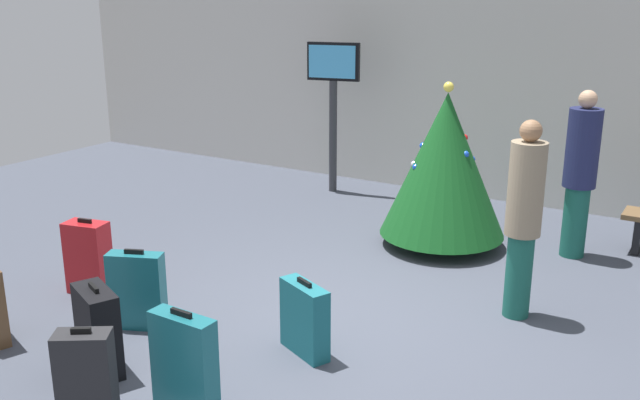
% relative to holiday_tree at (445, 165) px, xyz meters
% --- Properties ---
extents(ground_plane, '(16.00, 16.00, 0.00)m').
position_rel_holiday_tree_xyz_m(ground_plane, '(-0.11, -2.46, -1.00)').
color(ground_plane, '#424754').
extents(back_wall, '(16.00, 0.20, 2.85)m').
position_rel_holiday_tree_xyz_m(back_wall, '(-0.11, 2.33, 0.43)').
color(back_wall, beige).
rests_on(back_wall, ground_plane).
extents(holiday_tree, '(1.48, 1.48, 1.97)m').
position_rel_holiday_tree_xyz_m(holiday_tree, '(0.00, 0.00, 0.00)').
color(holiday_tree, '#4C3319').
rests_on(holiday_tree, ground_plane).
extents(flight_info_kiosk, '(0.79, 0.25, 2.24)m').
position_rel_holiday_tree_xyz_m(flight_info_kiosk, '(-2.34, 1.41, 0.53)').
color(flight_info_kiosk, '#333338').
rests_on(flight_info_kiosk, ground_plane).
extents(traveller_0, '(0.43, 0.43, 1.87)m').
position_rel_holiday_tree_xyz_m(traveller_0, '(1.34, -1.43, -0.00)').
color(traveller_0, '#19594C').
rests_on(traveller_0, ground_plane).
extents(traveller_1, '(0.51, 0.51, 1.92)m').
position_rel_holiday_tree_xyz_m(traveller_1, '(1.43, 0.47, 0.01)').
color(traveller_1, '#19594C').
rests_on(traveller_1, ground_plane).
extents(suitcase_0, '(0.52, 0.18, 0.82)m').
position_rel_holiday_tree_xyz_m(suitcase_0, '(-0.21, -4.29, -0.61)').
color(suitcase_0, '#19606B').
rests_on(suitcase_0, ground_plane).
extents(suitcase_1, '(0.53, 0.36, 0.75)m').
position_rel_holiday_tree_xyz_m(suitcase_1, '(-1.52, -3.47, -0.64)').
color(suitcase_1, '#19606B').
rests_on(suitcase_1, ground_plane).
extents(suitcase_2, '(0.54, 0.36, 0.66)m').
position_rel_holiday_tree_xyz_m(suitcase_2, '(0.03, -3.08, -0.69)').
color(suitcase_2, '#19606B').
rests_on(suitcase_2, ground_plane).
extents(suitcase_4, '(0.55, 0.41, 0.75)m').
position_rel_holiday_tree_xyz_m(suitcase_4, '(-1.21, -4.19, -0.64)').
color(suitcase_4, black).
rests_on(suitcase_4, ground_plane).
extents(suitcase_5, '(0.47, 0.33, 0.78)m').
position_rel_holiday_tree_xyz_m(suitcase_5, '(-2.52, -3.15, -0.63)').
color(suitcase_5, '#B2191E').
rests_on(suitcase_5, ground_plane).
extents(suitcase_6, '(0.43, 0.38, 0.77)m').
position_rel_holiday_tree_xyz_m(suitcase_6, '(-0.68, -4.77, -0.63)').
color(suitcase_6, '#232326').
rests_on(suitcase_6, ground_plane).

